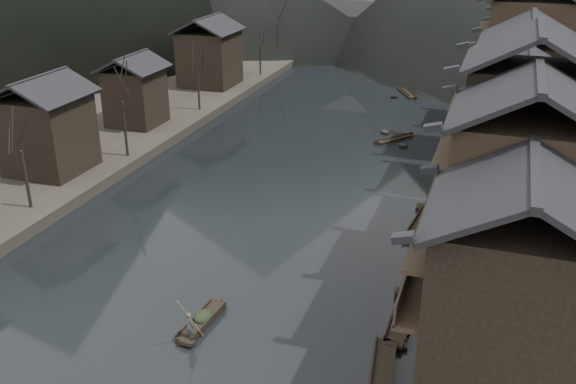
% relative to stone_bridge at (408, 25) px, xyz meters
% --- Properties ---
extents(water, '(300.00, 300.00, 0.00)m').
position_rel_stone_bridge_xyz_m(water, '(0.00, -72.00, -5.11)').
color(water, black).
rests_on(water, ground).
extents(left_bank, '(40.00, 200.00, 1.20)m').
position_rel_stone_bridge_xyz_m(left_bank, '(-35.00, -32.00, -4.51)').
color(left_bank, '#2D2823').
rests_on(left_bank, ground).
extents(stilt_houses, '(9.00, 67.60, 16.92)m').
position_rel_stone_bridge_xyz_m(stilt_houses, '(17.28, -53.01, 3.89)').
color(stilt_houses, black).
rests_on(stilt_houses, ground).
extents(left_houses, '(8.10, 53.20, 8.73)m').
position_rel_stone_bridge_xyz_m(left_houses, '(-20.50, -51.88, 0.55)').
color(left_houses, black).
rests_on(left_houses, left_bank).
extents(bare_trees, '(3.89, 73.14, 7.79)m').
position_rel_stone_bridge_xyz_m(bare_trees, '(-17.00, -49.46, 1.39)').
color(bare_trees, black).
rests_on(bare_trees, left_bank).
extents(moored_sampans, '(3.20, 50.44, 0.47)m').
position_rel_stone_bridge_xyz_m(moored_sampans, '(12.08, -57.45, -4.91)').
color(moored_sampans, black).
rests_on(moored_sampans, water).
extents(midriver_boats, '(12.14, 35.10, 0.45)m').
position_rel_stone_bridge_xyz_m(midriver_boats, '(2.22, -24.97, -4.91)').
color(midriver_boats, black).
rests_on(midriver_boats, water).
extents(stone_bridge, '(40.00, 6.00, 9.00)m').
position_rel_stone_bridge_xyz_m(stone_bridge, '(0.00, 0.00, 0.00)').
color(stone_bridge, '#4C4C4F').
rests_on(stone_bridge, ground).
extents(hero_sampan, '(1.25, 4.64, 0.43)m').
position_rel_stone_bridge_xyz_m(hero_sampan, '(1.24, -77.36, -4.91)').
color(hero_sampan, black).
rests_on(hero_sampan, water).
extents(cargo_heap, '(1.01, 1.32, 0.61)m').
position_rel_stone_bridge_xyz_m(cargo_heap, '(1.23, -77.15, -4.38)').
color(cargo_heap, black).
rests_on(cargo_heap, hero_sampan).
extents(boatman, '(0.69, 0.56, 1.63)m').
position_rel_stone_bridge_xyz_m(boatman, '(1.35, -78.97, -3.87)').
color(boatman, '#4E4E50').
rests_on(boatman, hero_sampan).
extents(bamboo_pole, '(0.69, 1.83, 3.59)m').
position_rel_stone_bridge_xyz_m(bamboo_pole, '(1.55, -78.97, -1.26)').
color(bamboo_pole, '#8C7A51').
rests_on(bamboo_pole, boatman).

